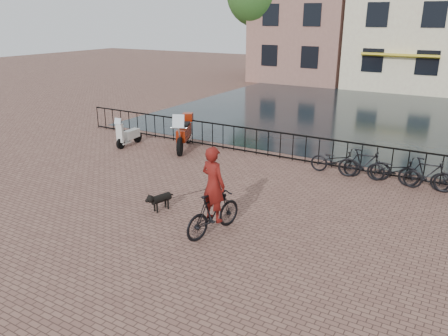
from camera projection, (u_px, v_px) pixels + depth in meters
The scene contains 12 objects.
ground at pixel (156, 256), 9.76m from camera, with size 100.00×100.00×0.00m, color brown.
canal_water at pixel (357, 115), 23.83m from camera, with size 20.00×20.00×0.00m, color black.
railing at pixel (293, 148), 16.10m from camera, with size 20.00×0.05×1.02m.
canal_house_mid at pixel (417, 5), 31.98m from camera, with size 8.00×9.50×11.80m.
cyclist at pixel (213, 196), 10.50m from camera, with size 0.92×1.97×2.60m.
dog at pixel (161, 201), 12.02m from camera, with size 0.48×0.87×0.56m.
motorcycle at pixel (184, 129), 17.40m from camera, with size 1.49×2.36×1.67m.
scooter at pixel (129, 130), 17.96m from camera, with size 0.49×1.44×1.31m.
parked_bike_0 at pixel (336, 161), 14.77m from camera, with size 0.60×1.72×0.90m, color black.
parked_bike_1 at pixel (364, 164), 14.30m from camera, with size 0.47×1.66×1.00m, color black.
parked_bike_2 at pixel (394, 171), 13.86m from camera, with size 0.60×1.72×0.90m, color black.
parked_bike_3 at pixel (427, 174), 13.38m from camera, with size 0.47×1.66×1.00m, color black.
Camera 1 is at (5.67, -6.60, 5.08)m, focal length 35.00 mm.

